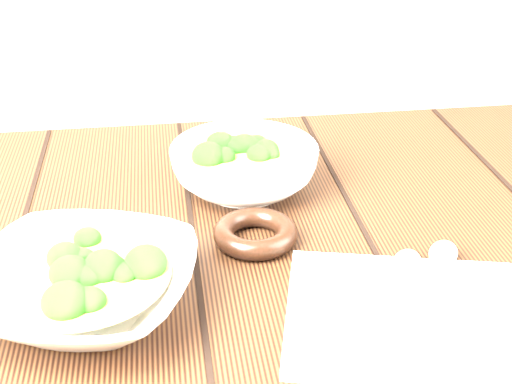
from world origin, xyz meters
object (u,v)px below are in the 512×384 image
Objects in this scene: soup_bowl_front at (82,285)px; soup_bowl_back at (244,166)px; trivet at (255,233)px; table at (217,345)px; napkin at (408,316)px.

soup_bowl_back reaches higher than soup_bowl_front.
trivet is (-0.00, -0.13, -0.02)m from soup_bowl_back.
napkin is (0.17, -0.13, 0.13)m from table.
table is at bearing 157.01° from napkin.
trivet is at bearing 141.60° from napkin.
napkin is at bearing -11.52° from soup_bowl_front.
table is at bearing -148.19° from trivet.
soup_bowl_back is at bearing 126.49° from napkin.
soup_bowl_back is 0.84× the size of napkin.
napkin is at bearing -52.67° from trivet.
soup_bowl_front is 0.21m from trivet.
soup_bowl_front reaches higher than trivet.
table is 0.14m from trivet.
trivet is at bearing -91.93° from soup_bowl_back.
soup_bowl_back is at bearing 71.51° from table.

